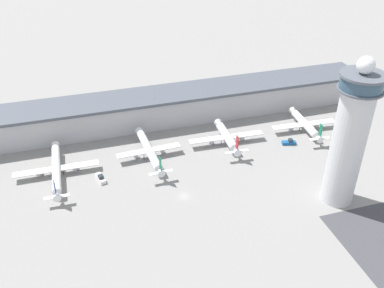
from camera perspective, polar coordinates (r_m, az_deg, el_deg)
The scene contains 10 objects.
ground_plane at distance 191.43m, azimuth -1.11°, elevation -6.93°, with size 1000.00×1000.00×0.00m, color gray.
terminal_building at distance 244.05m, azimuth -5.67°, elevation 4.69°, with size 263.10×25.00×17.38m.
control_tower at distance 183.25m, azimuth 20.26°, elevation 0.90°, with size 17.68×17.68×65.57m.
airplane_gate_alpha at distance 210.95m, azimuth -17.65°, elevation -3.19°, with size 39.53×45.54×12.31m.
airplane_gate_bravo at distance 213.94m, azimuth -5.73°, elevation -0.86°, with size 32.72×42.81×13.25m.
airplane_gate_charlie at distance 225.22m, azimuth 4.67°, elevation 0.96°, with size 40.44×32.88×13.71m.
airplane_gate_delta at distance 244.65m, azimuth 14.83°, elevation 2.58°, with size 37.12×35.13×12.98m.
service_truck_catering at distance 204.45m, azimuth -12.10°, elevation -4.48°, with size 4.45×8.66×3.15m.
service_truck_fuel at distance 225.41m, azimuth 19.38°, elevation -1.97°, with size 7.88×3.93×3.00m.
service_truck_baggage at distance 231.92m, azimuth 12.82°, elevation 0.21°, with size 7.69×4.26×3.03m.
Camera 1 is at (-39.61, -143.27, 120.62)m, focal length 40.00 mm.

